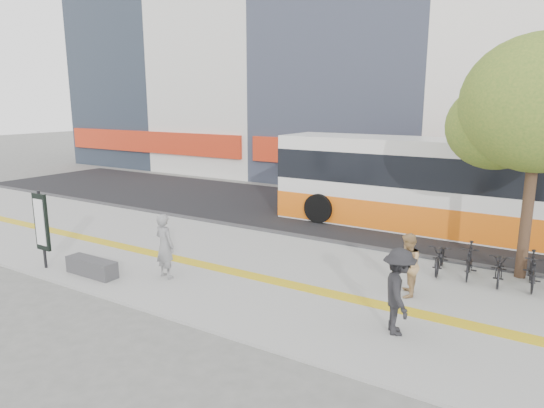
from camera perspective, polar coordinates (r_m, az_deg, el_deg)
The scene contains 13 objects.
ground at distance 12.82m, azimuth -9.07°, elevation -9.26°, with size 120.00×120.00×0.00m, color #5E5E5A.
sidewalk at distance 13.90m, azimuth -5.02°, elevation -7.25°, with size 40.00×7.00×0.08m, color gray.
tactile_strip at distance 13.51m, azimuth -6.30°, elevation -7.66°, with size 40.00×0.45×0.01m, color gold.
street at distance 20.17m, azimuth 7.81°, elevation -1.19°, with size 40.00×8.00×0.06m, color black.
curb at distance 16.69m, azimuth 2.18°, elevation -3.77°, with size 40.00×0.25×0.14m, color #353537.
bench at distance 13.76m, azimuth -20.74°, elevation -7.06°, with size 1.60×0.45×0.45m, color #353537.
signboard at distance 14.59m, azimuth -25.86°, elevation -2.08°, with size 0.55×0.10×2.20m.
street_tree at distance 13.81m, azimuth 29.27°, elevation 10.08°, with size 4.40×3.80×6.31m.
bus at distance 18.09m, azimuth 19.89°, elevation 1.74°, with size 12.33×2.92×3.28m.
bicycle_row at distance 13.66m, azimuth 25.58°, elevation -6.72°, with size 3.65×1.62×0.92m.
seated_woman at distance 12.85m, azimuth -12.70°, elevation -4.91°, with size 0.63×0.41×1.73m, color black.
pedestrian_tan at distance 11.84m, azimuth 15.85°, elevation -7.05°, with size 0.75×0.58×1.54m, color tan.
pedestrian_dark at distance 9.92m, azimuth 14.88°, elevation -10.08°, with size 1.14×0.66×1.77m, color black.
Camera 1 is at (7.89, -8.97, 4.65)m, focal length 31.49 mm.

